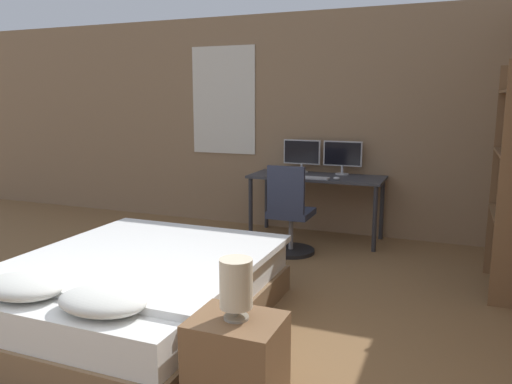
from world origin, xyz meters
TOP-DOWN VIEW (x-y plane):
  - wall_back at (-0.02, 4.40)m, footprint 12.00×0.08m
  - bed at (-0.59, 1.28)m, footprint 1.72×2.08m
  - nightstand at (0.54, 0.53)m, footprint 0.47×0.39m
  - bedside_lamp at (0.54, 0.53)m, footprint 0.17×0.17m
  - desk at (0.02, 4.01)m, footprint 1.57×0.64m
  - monitor_left at (-0.23, 4.23)m, footprint 0.46×0.16m
  - monitor_right at (0.28, 4.23)m, footprint 0.46×0.16m
  - keyboard at (0.02, 3.79)m, footprint 0.39×0.13m
  - computer_mouse at (0.31, 3.79)m, footprint 0.07×0.05m
  - office_chair at (-0.08, 3.31)m, footprint 0.52×0.52m

SIDE VIEW (x-z plane):
  - bed at x=-0.59m, z-range -0.04..0.55m
  - nightstand at x=0.54m, z-range 0.00..0.55m
  - office_chair at x=-0.08m, z-range -0.10..0.88m
  - desk at x=0.02m, z-range 0.29..1.06m
  - bedside_lamp at x=0.54m, z-range 0.57..0.89m
  - keyboard at x=0.02m, z-range 0.77..0.78m
  - computer_mouse at x=0.31m, z-range 0.77..0.80m
  - monitor_left at x=-0.23m, z-range 0.80..1.20m
  - monitor_right at x=0.28m, z-range 0.80..1.20m
  - wall_back at x=-0.02m, z-range 0.00..2.70m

